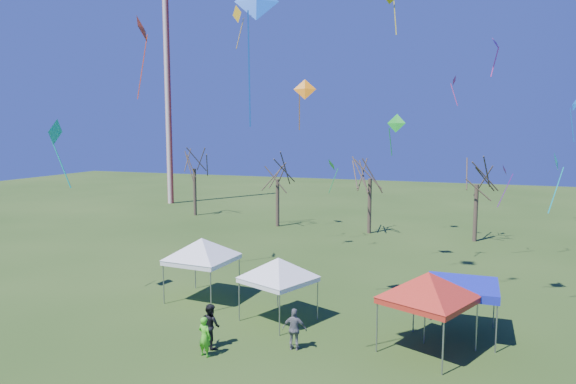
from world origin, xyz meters
The scene contains 25 objects.
ground centered at (0.00, 0.00, 0.00)m, with size 140.00×140.00×0.00m, color #254114.
radio_mast centered at (-28.00, 34.00, 12.50)m, with size 0.70×0.70×25.00m, color silver.
tree_0 centered at (-20.85, 27.38, 6.49)m, with size 3.83×3.83×8.44m.
tree_1 centered at (-10.77, 24.65, 5.79)m, with size 3.42×3.42×7.54m.
tree_2 centered at (-2.37, 24.38, 6.29)m, with size 3.71×3.71×8.18m.
tree_3 centered at (6.03, 24.04, 6.08)m, with size 3.59×3.59×7.91m.
tent_white_west centered at (-7.17, 4.54, 2.99)m, with size 4.20×4.20×3.71m.
tent_white_mid centered at (-2.44, 3.13, 2.74)m, with size 3.56×3.56×3.39m.
tent_red centered at (4.25, 1.99, 3.00)m, with size 3.94×3.94×3.72m.
tent_blue centered at (5.46, 4.14, 2.10)m, with size 2.91×2.91×2.29m.
person_dark centered at (-3.97, -0.52, 0.89)m, with size 0.87×0.67×1.78m, color black.
person_green centered at (-3.76, -1.36, 0.79)m, with size 0.57×0.38×1.57m, color #47D622.
person_grey centered at (-0.70, 0.39, 0.84)m, with size 0.98×0.41×1.68m, color slate.
kite_2 centered at (-12.05, 19.44, 17.63)m, with size 1.28×1.01×3.41m.
kite_13 centered at (-4.66, 20.65, 5.96)m, with size 1.09×1.22×2.70m.
kite_12 centered at (11.97, 21.54, 10.35)m, with size 0.53×1.01×3.04m.
kite_19 centered at (4.14, 21.43, 12.18)m, with size 0.58×0.85×2.21m.
kite_5 centered at (-0.68, -3.25, 12.54)m, with size 1.51×1.11×4.43m.
kite_11 centered at (1.05, 14.68, 9.09)m, with size 1.23×0.71×2.66m.
kite_14 centered at (-13.58, 1.72, 8.57)m, with size 0.92×1.35×3.46m.
kite_22 centered at (7.75, 19.42, 5.89)m, with size 0.91×0.93×2.91m.
kite_18 centered at (6.44, 7.02, 12.45)m, with size 0.52×0.75×1.79m.
kite_8 centered at (-11.90, 6.82, 14.27)m, with size 1.16×1.71×4.67m.
kite_17 centered at (9.42, 9.05, 7.14)m, with size 0.57×0.95×2.93m.
kite_1 centered at (-1.62, 4.40, 10.51)m, with size 1.13×0.80×2.34m.
Camera 1 is at (5.71, -18.06, 8.72)m, focal length 32.00 mm.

